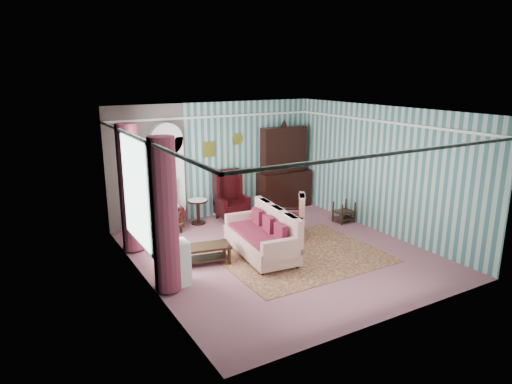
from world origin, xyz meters
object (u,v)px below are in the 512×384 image
wingback_right (232,196)px  nest_table (344,212)px  dresser_hutch (285,165)px  plant_stand (173,264)px  sofa (261,230)px  bookcase (168,180)px  wingback_left (164,206)px  floral_armchair (288,217)px  round_side_table (198,212)px  coffee_table (206,255)px  seated_woman (164,207)px

wingback_right → nest_table: (2.32, -1.55, -0.35)m
dresser_hutch → nest_table: dresser_hutch is taller
plant_stand → sofa: (2.00, 0.39, 0.14)m
bookcase → wingback_left: (-0.25, -0.39, -0.50)m
bookcase → wingback_right: size_ratio=1.79×
wingback_left → nest_table: size_ratio=2.31×
bookcase → wingback_left: bookcase is taller
dresser_hutch → sofa: dresser_hutch is taller
wingback_left → floral_armchair: (2.32, -1.69, -0.18)m
round_side_table → nest_table: (3.17, -1.70, -0.03)m
coffee_table → wingback_left: bearing=91.8°
seated_woman → round_side_table: 0.96m
wingback_right → sofa: size_ratio=0.64×
sofa → coffee_table: (-1.13, 0.18, -0.35)m
bookcase → seated_woman: 0.70m
seated_woman → nest_table: seated_woman is taller
round_side_table → sofa: sofa is taller
dresser_hutch → round_side_table: 2.75m
floral_armchair → coffee_table: bearing=136.9°
bookcase → coffee_table: bookcase is taller
seated_woman → round_side_table: bearing=9.5°
sofa → coffee_table: bearing=87.0°
wingback_left → seated_woman: wingback_left is taller
dresser_hutch → sofa: 3.55m
wingback_left → coffee_table: bearing=-88.2°
floral_armchair → coffee_table: 2.31m
bookcase → sofa: bearing=-70.9°
coffee_table → floral_armchair: bearing=12.4°
plant_stand → sofa: sofa is taller
seated_woman → floral_armchair: size_ratio=1.33×
wingback_right → floral_armchair: (0.57, -1.69, -0.18)m
plant_stand → sofa: 2.04m
seated_woman → floral_armchair: seated_woman is taller
wingback_right → plant_stand: bearing=-132.8°
plant_stand → floral_armchair: 3.29m
seated_woman → coffee_table: bearing=-88.2°
seated_woman → round_side_table: seated_woman is taller
dresser_hutch → sofa: size_ratio=1.20×
wingback_right → sofa: 2.42m
seated_woman → coffee_table: seated_woman is taller
bookcase → floral_armchair: bookcase is taller
nest_table → coffee_table: size_ratio=0.57×
round_side_table → seated_woman: bearing=-170.5°
wingback_left → coffee_table: size_ratio=1.32×
bookcase → sofa: bookcase is taller
wingback_left → nest_table: wingback_left is taller
round_side_table → sofa: 2.54m
wingback_left → seated_woman: (0.00, 0.00, -0.04)m
floral_armchair → wingback_right: bearing=53.1°
wingback_left → round_side_table: wingback_left is taller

